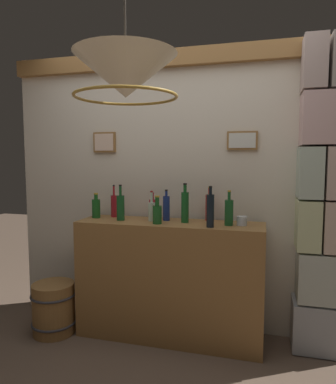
% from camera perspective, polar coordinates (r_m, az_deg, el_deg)
% --- Properties ---
extents(panelled_rear_partition, '(3.06, 0.15, 2.41)m').
position_cam_1_polar(panelled_rear_partition, '(3.11, 1.60, 1.73)').
color(panelled_rear_partition, beige).
rests_on(panelled_rear_partition, ground).
extents(stone_pillar, '(0.37, 0.35, 2.34)m').
position_cam_1_polar(stone_pillar, '(2.91, 23.49, -1.35)').
color(stone_pillar, '#969A9F').
rests_on(stone_pillar, ground).
extents(bar_shelf_unit, '(1.51, 0.41, 0.97)m').
position_cam_1_polar(bar_shelf_unit, '(3.00, 0.26, -14.01)').
color(bar_shelf_unit, olive).
rests_on(bar_shelf_unit, ground).
extents(liquor_bottle_gin, '(0.06, 0.06, 0.31)m').
position_cam_1_polar(liquor_bottle_gin, '(2.66, 6.84, -2.91)').
color(liquor_bottle_gin, black).
rests_on(liquor_bottle_gin, bar_shelf_unit).
extents(liquor_bottle_amaro, '(0.07, 0.07, 0.22)m').
position_cam_1_polar(liquor_bottle_amaro, '(3.13, -11.52, -2.49)').
color(liquor_bottle_amaro, '#1A5820').
rests_on(liquor_bottle_amaro, bar_shelf_unit).
extents(liquor_bottle_brandy, '(0.06, 0.06, 0.23)m').
position_cam_1_polar(liquor_bottle_brandy, '(3.01, -2.52, -2.67)').
color(liquor_bottle_brandy, maroon).
rests_on(liquor_bottle_brandy, bar_shelf_unit).
extents(liquor_bottle_rum, '(0.07, 0.07, 0.30)m').
position_cam_1_polar(liquor_bottle_rum, '(2.97, -7.66, -2.42)').
color(liquor_bottle_rum, '#195125').
rests_on(liquor_bottle_rum, bar_shelf_unit).
extents(liquor_bottle_sherry, '(0.06, 0.06, 0.32)m').
position_cam_1_polar(liquor_bottle_sherry, '(2.84, 2.76, -2.32)').
color(liquor_bottle_sherry, '#195623').
rests_on(liquor_bottle_sherry, bar_shelf_unit).
extents(liquor_bottle_vermouth, '(0.05, 0.05, 0.28)m').
position_cam_1_polar(liquor_bottle_vermouth, '(3.14, -8.70, -2.17)').
color(liquor_bottle_vermouth, maroon).
rests_on(liquor_bottle_vermouth, bar_shelf_unit).
extents(liquor_bottle_rye, '(0.06, 0.06, 0.28)m').
position_cam_1_polar(liquor_bottle_rye, '(2.95, 6.66, -2.44)').
color(liquor_bottle_rye, maroon).
rests_on(liquor_bottle_rye, bar_shelf_unit).
extents(liquor_bottle_bourbon, '(0.07, 0.07, 0.27)m').
position_cam_1_polar(liquor_bottle_bourbon, '(2.76, 9.81, -3.18)').
color(liquor_bottle_bourbon, '#1A5325').
rests_on(liquor_bottle_bourbon, bar_shelf_unit).
extents(liquor_bottle_mezcal, '(0.06, 0.06, 0.26)m').
position_cam_1_polar(liquor_bottle_mezcal, '(2.93, -0.27, -2.56)').
color(liquor_bottle_mezcal, navy).
rests_on(liquor_bottle_mezcal, bar_shelf_unit).
extents(liquor_bottle_scotch, '(0.06, 0.06, 0.25)m').
position_cam_1_polar(liquor_bottle_scotch, '(2.91, -2.66, -3.03)').
color(liquor_bottle_scotch, silver).
rests_on(liquor_bottle_scotch, bar_shelf_unit).
extents(liquor_bottle_whiskey, '(0.07, 0.07, 0.22)m').
position_cam_1_polar(liquor_bottle_whiskey, '(2.79, -1.75, -3.45)').
color(liquor_bottle_whiskey, '#1A5321').
rests_on(liquor_bottle_whiskey, bar_shelf_unit).
extents(glass_tumbler_rocks, '(0.08, 0.08, 0.07)m').
position_cam_1_polar(glass_tumbler_rocks, '(2.79, 11.83, -4.58)').
color(glass_tumbler_rocks, silver).
rests_on(glass_tumbler_rocks, bar_shelf_unit).
extents(pendant_lamp, '(0.55, 0.55, 0.60)m').
position_cam_1_polar(pendant_lamp, '(1.94, -6.86, 17.92)').
color(pendant_lamp, '#EFE5C6').
extents(wooden_barrel, '(0.38, 0.38, 0.43)m').
position_cam_1_polar(wooden_barrel, '(3.30, -17.94, -17.40)').
color(wooden_barrel, olive).
rests_on(wooden_barrel, ground).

